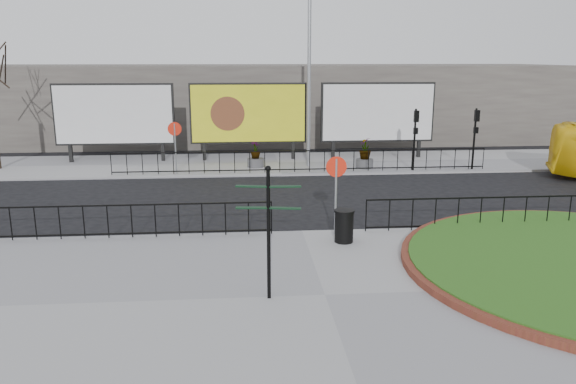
{
  "coord_description": "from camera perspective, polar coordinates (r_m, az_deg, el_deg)",
  "views": [
    {
      "loc": [
        -1.87,
        -17.1,
        5.55
      ],
      "look_at": [
        -0.4,
        0.73,
        1.23
      ],
      "focal_mm": 35.0,
      "sensor_mm": 36.0,
      "label": 1
    }
  ],
  "objects": [
    {
      "name": "pavement_far",
      "position": [
        29.67,
        -1.04,
        2.92
      ],
      "size": [
        44.0,
        6.0,
        0.12
      ],
      "primitive_type": "cube",
      "color": "gray",
      "rests_on": "ground"
    },
    {
      "name": "building_backdrop",
      "position": [
        39.26,
        -2.02,
        9.12
      ],
      "size": [
        40.0,
        10.0,
        5.0
      ],
      "primitive_type": "cube",
      "color": "#615D55",
      "rests_on": "ground"
    },
    {
      "name": "speed_sign_near",
      "position": [
        17.34,
        4.91,
        1.42
      ],
      "size": [
        0.64,
        0.07,
        2.47
      ],
      "color": "gray",
      "rests_on": "pavement_near"
    },
    {
      "name": "ground",
      "position": [
        18.08,
        1.44,
        -4.31
      ],
      "size": [
        90.0,
        90.0,
        0.0
      ],
      "primitive_type": "plane",
      "color": "black",
      "rests_on": "ground"
    },
    {
      "name": "billboard_left",
      "position": [
        30.94,
        -17.24,
        7.5
      ],
      "size": [
        6.2,
        0.31,
        4.1
      ],
      "color": "black",
      "rests_on": "pavement_far"
    },
    {
      "name": "lamp_post",
      "position": [
        28.31,
        2.17,
        12.1
      ],
      "size": [
        0.74,
        0.18,
        9.23
      ],
      "color": "gray",
      "rests_on": "pavement_far"
    },
    {
      "name": "planter_c",
      "position": [
        28.38,
        7.81,
        3.71
      ],
      "size": [
        0.86,
        0.86,
        1.51
      ],
      "color": "#4C4C4F",
      "rests_on": "pavement_far"
    },
    {
      "name": "billboard_mid",
      "position": [
        30.22,
        -4.05,
        7.94
      ],
      "size": [
        6.2,
        0.31,
        4.1
      ],
      "color": "black",
      "rests_on": "pavement_far"
    },
    {
      "name": "signal_pole_a",
      "position": [
        27.95,
        12.81,
        6.15
      ],
      "size": [
        0.22,
        0.26,
        3.0
      ],
      "color": "black",
      "rests_on": "pavement_far"
    },
    {
      "name": "planter_b",
      "position": [
        28.39,
        -3.31,
        3.54
      ],
      "size": [
        0.84,
        0.84,
        1.32
      ],
      "color": "#4C4C4F",
      "rests_on": "pavement_far"
    },
    {
      "name": "signal_pole_b",
      "position": [
        28.99,
        18.51,
        6.04
      ],
      "size": [
        0.22,
        0.26,
        3.0
      ],
      "color": "black",
      "rests_on": "pavement_far"
    },
    {
      "name": "fingerpost_sign",
      "position": [
        12.57,
        -2.0,
        -2.85
      ],
      "size": [
        1.46,
        0.39,
        3.12
      ],
      "rotation": [
        0.0,
        0.0,
        -0.18
      ],
      "color": "black",
      "rests_on": "pavement_near"
    },
    {
      "name": "pavement_near",
      "position": [
        13.42,
        3.77,
        -10.61
      ],
      "size": [
        30.0,
        10.0,
        0.12
      ],
      "primitive_type": "cube",
      "color": "gray",
      "rests_on": "ground"
    },
    {
      "name": "billboard_right",
      "position": [
        31.1,
        9.08,
        7.97
      ],
      "size": [
        6.2,
        0.31,
        4.1
      ],
      "color": "black",
      "rests_on": "pavement_far"
    },
    {
      "name": "litter_bin",
      "position": [
        16.91,
        5.72,
        -3.44
      ],
      "size": [
        0.6,
        0.6,
        0.99
      ],
      "color": "black",
      "rests_on": "pavement_near"
    },
    {
      "name": "railing_far",
      "position": [
        27.0,
        1.45,
        3.16
      ],
      "size": [
        18.0,
        0.1,
        1.1
      ],
      "primitive_type": null,
      "color": "black",
      "rests_on": "pavement_far"
    },
    {
      "name": "railing_near_right",
      "position": [
        19.4,
        21.03,
        -1.92
      ],
      "size": [
        9.0,
        0.1,
        1.1
      ],
      "primitive_type": null,
      "color": "black",
      "rests_on": "pavement_near"
    },
    {
      "name": "speed_sign_far",
      "position": [
        26.94,
        -11.41,
        5.56
      ],
      "size": [
        0.64,
        0.07,
        2.47
      ],
      "color": "gray",
      "rests_on": "pavement_far"
    },
    {
      "name": "railing_near_left",
      "position": [
        17.98,
        -17.84,
        -2.85
      ],
      "size": [
        10.0,
        0.1,
        1.1
      ],
      "primitive_type": null,
      "color": "black",
      "rests_on": "pavement_near"
    }
  ]
}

